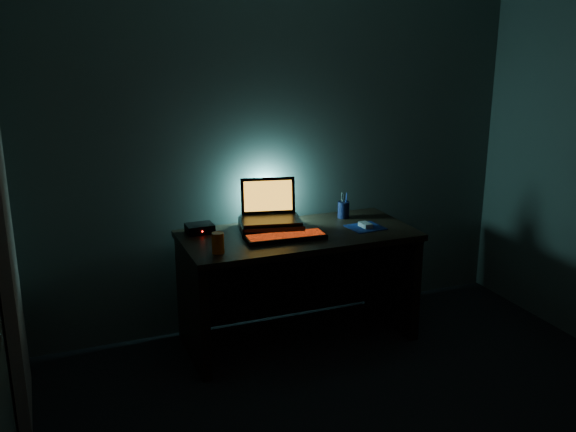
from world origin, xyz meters
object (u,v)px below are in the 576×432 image
object	(u,v)px
juice_glass	(218,243)
router	(200,228)
laptop	(270,210)
pen_cup	(344,210)
keyboard	(286,237)
mouse	(365,225)

from	to	relation	value
juice_glass	router	distance (m)	0.42
laptop	pen_cup	world-z (taller)	laptop
keyboard	mouse	bearing A→B (deg)	7.18
laptop	mouse	bearing A→B (deg)	-9.16
laptop	juice_glass	size ratio (longest dim) A/B	3.48
juice_glass	router	size ratio (longest dim) A/B	0.71
router	keyboard	bearing A→B (deg)	-35.72
laptop	mouse	size ratio (longest dim) A/B	4.50
pen_cup	router	distance (m)	1.01
keyboard	pen_cup	bearing A→B (deg)	32.26
laptop	juice_glass	world-z (taller)	laptop
mouse	router	world-z (taller)	router
keyboard	router	xyz separation A→B (m)	(-0.46, 0.33, 0.01)
laptop	keyboard	bearing A→B (deg)	-76.03
laptop	router	bearing A→B (deg)	-175.32
laptop	keyboard	xyz separation A→B (m)	(0.01, -0.27, -0.10)
keyboard	mouse	size ratio (longest dim) A/B	5.40
laptop	keyboard	size ratio (longest dim) A/B	0.83
laptop	pen_cup	size ratio (longest dim) A/B	3.74
mouse	pen_cup	xyz separation A→B (m)	(-0.03, 0.26, 0.04)
keyboard	juice_glass	distance (m)	0.47
mouse	pen_cup	world-z (taller)	pen_cup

